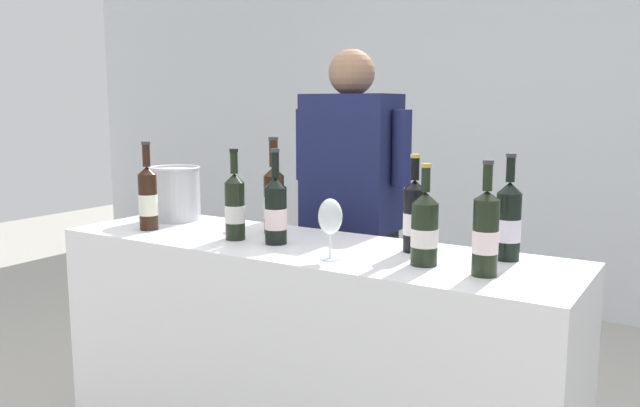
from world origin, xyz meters
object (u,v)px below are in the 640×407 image
wine_bottle_7 (486,233)px  ice_bucket (175,193)px  wine_bottle_4 (148,198)px  wine_bottle_0 (274,199)px  wine_bottle_6 (276,211)px  wine_glass (330,219)px  person_server (350,245)px  wine_bottle_2 (425,229)px  wine_bottle_1 (508,221)px  wine_bottle_3 (414,216)px  wine_bottle_5 (235,206)px

wine_bottle_7 → ice_bucket: size_ratio=1.46×
wine_bottle_4 → wine_bottle_0: bearing=23.0°
wine_bottle_6 → wine_glass: 0.30m
wine_bottle_7 → person_server: size_ratio=0.20×
wine_bottle_2 → wine_glass: 0.29m
wine_bottle_2 → wine_bottle_4: (-1.14, -0.04, 0.01)m
wine_bottle_2 → wine_bottle_7: (0.20, -0.02, 0.01)m
wine_bottle_2 → wine_bottle_1: bearing=45.7°
person_server → wine_bottle_4: bearing=-130.5°
wine_bottle_1 → person_server: bearing=153.2°
wine_bottle_1 → person_server: 0.91m
wine_bottle_3 → wine_bottle_5: bearing=-165.8°
wine_bottle_2 → ice_bucket: wine_bottle_2 is taller
ice_bucket → wine_bottle_1: bearing=1.4°
wine_bottle_3 → person_server: 0.71m
wine_bottle_5 → wine_bottle_6: bearing=6.3°
wine_bottle_1 → wine_bottle_4: (-1.33, -0.24, 0.00)m
wine_bottle_3 → person_server: (-0.49, 0.45, -0.24)m
wine_bottle_6 → ice_bucket: bearing=166.0°
wine_bottle_3 → wine_bottle_5: size_ratio=0.99×
wine_bottle_0 → wine_bottle_7: bearing=-11.5°
wine_bottle_3 → wine_bottle_4: 1.05m
wine_bottle_4 → person_server: 0.88m
person_server → wine_bottle_0: bearing=-100.7°
wine_bottle_0 → wine_bottle_4: size_ratio=1.06×
wine_bottle_2 → wine_bottle_3: size_ratio=0.96×
wine_bottle_0 → wine_glass: size_ratio=1.87×
wine_bottle_2 → wine_bottle_6: 0.56m
wine_glass → wine_bottle_6: bearing=160.7°
wine_bottle_0 → wine_bottle_7: wine_bottle_0 is taller
wine_bottle_4 → wine_bottle_7: (1.33, 0.02, -0.00)m
wine_bottle_6 → wine_glass: wine_bottle_6 is taller
wine_bottle_1 → wine_bottle_5: bearing=-167.2°
wine_bottle_1 → wine_bottle_7: wine_bottle_1 is taller
wine_bottle_2 → wine_glass: (-0.28, -0.09, 0.02)m
wine_glass → wine_bottle_1: bearing=31.5°
wine_bottle_1 → wine_bottle_2: wine_bottle_1 is taller
wine_bottle_5 → wine_bottle_6: size_ratio=0.98×
wine_bottle_2 → wine_bottle_7: wine_bottle_7 is taller
wine_bottle_7 → wine_bottle_4: bearing=-179.2°
wine_bottle_2 → ice_bucket: (-1.20, 0.17, 0.00)m
wine_bottle_1 → wine_bottle_7: 0.22m
wine_bottle_2 → wine_bottle_7: size_ratio=0.94×
wine_bottle_5 → wine_glass: bearing=-10.1°
wine_bottle_2 → wine_bottle_4: bearing=-177.9°
wine_glass → wine_bottle_0: bearing=148.3°
wine_bottle_5 → wine_bottle_7: (0.92, -0.01, 0.00)m
wine_bottle_2 → wine_bottle_3: bearing=123.9°
wine_bottle_1 → wine_glass: wine_bottle_1 is taller
person_server → wine_bottle_2: bearing=-45.3°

